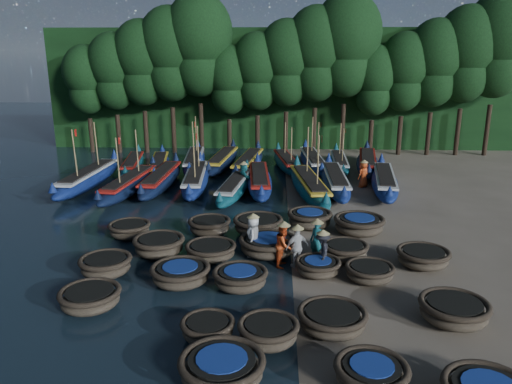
{
  "coord_description": "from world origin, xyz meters",
  "views": [
    {
      "loc": [
        -0.65,
        -20.45,
        8.21
      ],
      "look_at": [
        -1.65,
        3.78,
        1.3
      ],
      "focal_mm": 35.0,
      "sensor_mm": 36.0,
      "label": 1
    }
  ],
  "objects_px": {
    "long_boat_1": "(129,184)",
    "long_boat_6": "(309,186)",
    "fisherman_4": "(297,246)",
    "fisherman_6": "(364,173)",
    "coracle_23": "(310,218)",
    "long_boat_10": "(159,166)",
    "coracle_2": "(222,368)",
    "long_boat_15": "(313,161)",
    "long_boat_14": "(286,162)",
    "long_boat_4": "(235,187)",
    "coracle_19": "(423,257)",
    "long_boat_2": "(161,179)",
    "coracle_22": "(258,225)",
    "long_boat_11": "(194,161)",
    "coracle_9": "(454,310)",
    "long_boat_0": "(88,178)",
    "fisherman_1": "(317,239)",
    "fisherman_0": "(253,235)",
    "coracle_6": "(208,328)",
    "coracle_12": "(240,278)",
    "coracle_7": "(268,332)",
    "coracle_10": "(106,265)",
    "coracle_14": "(370,272)",
    "long_boat_13": "(248,163)",
    "coracle_13": "(318,266)",
    "coracle_20": "(130,229)",
    "coracle_24": "(359,224)",
    "coracle_11": "(180,274)",
    "fisherman_5": "(244,176)",
    "coracle_21": "(209,226)",
    "coracle_16": "(211,251)",
    "coracle_18": "(345,251)",
    "long_boat_5": "(259,180)",
    "fisherman_2": "(284,244)",
    "long_boat_12": "(222,161)",
    "coracle_15": "(159,245)",
    "long_boat_16": "(339,163)",
    "coracle_17": "(268,245)",
    "long_boat_17": "(367,163)",
    "long_boat_3": "(196,179)"
  },
  "relations": [
    {
      "from": "long_boat_1",
      "to": "long_boat_6",
      "type": "bearing_deg",
      "value": 5.95
    },
    {
      "from": "fisherman_4",
      "to": "fisherman_6",
      "type": "relative_size",
      "value": 1.02
    },
    {
      "from": "coracle_23",
      "to": "long_boat_10",
      "type": "distance_m",
      "value": 14.45
    },
    {
      "from": "coracle_2",
      "to": "long_boat_15",
      "type": "xyz_separation_m",
      "value": [
        3.92,
        24.11,
        0.14
      ]
    },
    {
      "from": "coracle_23",
      "to": "long_boat_14",
      "type": "xyz_separation_m",
      "value": [
        -0.91,
        12.25,
        0.03
      ]
    },
    {
      "from": "long_boat_6",
      "to": "long_boat_4",
      "type": "bearing_deg",
      "value": 173.54
    },
    {
      "from": "coracle_19",
      "to": "long_boat_2",
      "type": "height_order",
      "value": "long_boat_2"
    },
    {
      "from": "coracle_22",
      "to": "long_boat_11",
      "type": "bearing_deg",
      "value": 111.28
    },
    {
      "from": "coracle_9",
      "to": "long_boat_0",
      "type": "bearing_deg",
      "value": 138.42
    },
    {
      "from": "long_boat_6",
      "to": "coracle_9",
      "type": "bearing_deg",
      "value": -82.83
    },
    {
      "from": "fisherman_1",
      "to": "fisherman_4",
      "type": "bearing_deg",
      "value": -98.65
    },
    {
      "from": "long_boat_11",
      "to": "long_boat_4",
      "type": "bearing_deg",
      "value": -67.49
    },
    {
      "from": "fisherman_0",
      "to": "long_boat_0",
      "type": "bearing_deg",
      "value": -130.44
    },
    {
      "from": "coracle_6",
      "to": "coracle_12",
      "type": "xyz_separation_m",
      "value": [
        0.72,
        3.3,
        0.05
      ]
    },
    {
      "from": "coracle_7",
      "to": "coracle_10",
      "type": "height_order",
      "value": "coracle_10"
    },
    {
      "from": "coracle_7",
      "to": "coracle_14",
      "type": "relative_size",
      "value": 1.06
    },
    {
      "from": "long_boat_2",
      "to": "long_boat_13",
      "type": "xyz_separation_m",
      "value": [
        5.08,
        4.86,
        0.0
      ]
    },
    {
      "from": "coracle_13",
      "to": "coracle_22",
      "type": "xyz_separation_m",
      "value": [
        -2.42,
        4.28,
        0.1
      ]
    },
    {
      "from": "coracle_14",
      "to": "long_boat_10",
      "type": "distance_m",
      "value": 20.01
    },
    {
      "from": "coracle_6",
      "to": "coracle_14",
      "type": "bearing_deg",
      "value": 37.03
    },
    {
      "from": "coracle_20",
      "to": "coracle_24",
      "type": "height_order",
      "value": "coracle_24"
    },
    {
      "from": "coracle_19",
      "to": "long_boat_10",
      "type": "height_order",
      "value": "long_boat_10"
    },
    {
      "from": "coracle_11",
      "to": "coracle_22",
      "type": "height_order",
      "value": "coracle_22"
    },
    {
      "from": "coracle_7",
      "to": "coracle_12",
      "type": "bearing_deg",
      "value": 107.03
    },
    {
      "from": "coracle_12",
      "to": "fisherman_5",
      "type": "relative_size",
      "value": 1.2
    },
    {
      "from": "coracle_12",
      "to": "coracle_21",
      "type": "bearing_deg",
      "value": 108.72
    },
    {
      "from": "coracle_11",
      "to": "fisherman_6",
      "type": "bearing_deg",
      "value": 57.38
    },
    {
      "from": "long_boat_2",
      "to": "fisherman_4",
      "type": "distance_m",
      "value": 13.74
    },
    {
      "from": "coracle_12",
      "to": "coracle_16",
      "type": "xyz_separation_m",
      "value": [
        -1.38,
        2.52,
        -0.03
      ]
    },
    {
      "from": "coracle_6",
      "to": "coracle_18",
      "type": "height_order",
      "value": "coracle_18"
    },
    {
      "from": "long_boat_6",
      "to": "long_boat_5",
      "type": "bearing_deg",
      "value": 148.51
    },
    {
      "from": "fisherman_2",
      "to": "long_boat_12",
      "type": "bearing_deg",
      "value": 28.17
    },
    {
      "from": "long_boat_5",
      "to": "fisherman_6",
      "type": "relative_size",
      "value": 4.66
    },
    {
      "from": "coracle_9",
      "to": "long_boat_2",
      "type": "distance_m",
      "value": 19.78
    },
    {
      "from": "coracle_21",
      "to": "long_boat_14",
      "type": "xyz_separation_m",
      "value": [
        3.75,
        13.38,
        0.06
      ]
    },
    {
      "from": "coracle_15",
      "to": "long_boat_4",
      "type": "height_order",
      "value": "long_boat_4"
    },
    {
      "from": "long_boat_13",
      "to": "long_boat_15",
      "type": "distance_m",
      "value": 4.64
    },
    {
      "from": "fisherman_0",
      "to": "fisherman_6",
      "type": "bearing_deg",
      "value": 153.65
    },
    {
      "from": "coracle_10",
      "to": "coracle_19",
      "type": "bearing_deg",
      "value": 6.19
    },
    {
      "from": "coracle_6",
      "to": "coracle_10",
      "type": "bearing_deg",
      "value": 136.85
    },
    {
      "from": "coracle_13",
      "to": "coracle_23",
      "type": "distance_m",
      "value": 5.23
    },
    {
      "from": "coracle_2",
      "to": "long_boat_5",
      "type": "relative_size",
      "value": 0.29
    },
    {
      "from": "coracle_20",
      "to": "long_boat_11",
      "type": "height_order",
      "value": "long_boat_11"
    },
    {
      "from": "coracle_9",
      "to": "fisherman_4",
      "type": "bearing_deg",
      "value": 139.8
    },
    {
      "from": "coracle_9",
      "to": "coracle_23",
      "type": "bearing_deg",
      "value": 114.92
    },
    {
      "from": "coracle_2",
      "to": "long_boat_16",
      "type": "distance_m",
      "value": 24.61
    },
    {
      "from": "coracle_16",
      "to": "fisherman_1",
      "type": "height_order",
      "value": "fisherman_1"
    },
    {
      "from": "coracle_17",
      "to": "long_boat_17",
      "type": "bearing_deg",
      "value": 66.35
    },
    {
      "from": "coracle_20",
      "to": "coracle_2",
      "type": "bearing_deg",
      "value": -62.35
    },
    {
      "from": "long_boat_3",
      "to": "fisherman_2",
      "type": "relative_size",
      "value": 4.43
    }
  ]
}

